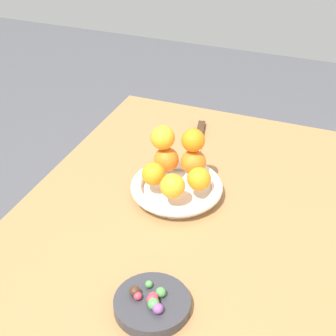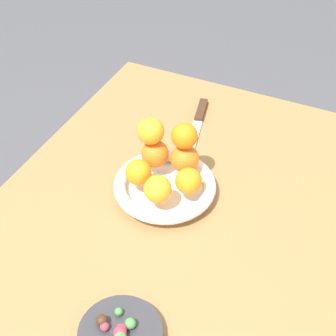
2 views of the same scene
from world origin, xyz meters
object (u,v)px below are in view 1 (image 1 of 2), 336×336
candy_ball_0 (137,292)px  candy_ball_6 (153,297)px  dining_table (180,254)px  orange_1 (193,162)px  orange_4 (173,186)px  orange_5 (163,138)px  orange_6 (193,140)px  knife (198,142)px  candy_ball_5 (161,292)px  orange_0 (199,179)px  fruit_bowl (177,188)px  candy_ball_4 (154,304)px  candy_ball_3 (158,309)px  candy_ball_7 (153,299)px  orange_2 (166,159)px  candy_dish (152,304)px  candy_ball_2 (149,284)px  candy_ball_1 (138,296)px  orange_3 (153,174)px

candy_ball_0 → candy_ball_6: (0.00, 0.03, -0.00)m
dining_table → orange_1: orange_1 is taller
orange_4 → orange_5: (-0.09, -0.06, 0.06)m
orange_6 → knife: (-0.20, -0.05, -0.12)m
candy_ball_5 → candy_ball_6: same height
orange_0 → orange_5: 0.13m
fruit_bowl → candy_ball_6: bearing=13.5°
knife → candy_ball_6: bearing=10.7°
candy_ball_0 → orange_4: bearing=-172.0°
orange_0 → candy_ball_4: bearing=5.3°
dining_table → candy_ball_3: size_ratio=56.12×
orange_4 → orange_5: bearing=-147.0°
candy_ball_0 → knife: candy_ball_0 is taller
candy_ball_7 → candy_ball_4: bearing=32.6°
orange_4 → candy_ball_0: 0.29m
orange_2 → candy_ball_6: orange_2 is taller
candy_dish → candy_ball_5: 0.03m
dining_table → candy_ball_3: candy_ball_3 is taller
candy_ball_2 → orange_2: bearing=-163.7°
orange_0 → candy_dish: bearing=3.9°
fruit_bowl → candy_ball_0: (0.34, 0.05, 0.01)m
candy_ball_6 → candy_ball_1: bearing=-77.6°
orange_5 → candy_ball_5: 0.40m
candy_ball_2 → candy_ball_4: (0.04, 0.03, 0.00)m
orange_6 → candy_ball_2: size_ratio=3.89×
candy_ball_3 → candy_ball_6: bearing=-139.9°
candy_ball_4 → orange_1: bearing=-170.8°
candy_ball_0 → candy_ball_7: 0.03m
candy_dish → candy_ball_1: 0.03m
orange_0 → candy_ball_2: size_ratio=3.87×
orange_0 → orange_1: (-0.06, -0.03, 0.00)m
orange_1 → knife: bearing=-165.3°
orange_4 → candy_ball_1: 0.29m
candy_ball_1 → candy_ball_7: bearing=89.3°
candy_ball_4 → candy_ball_2: bearing=-147.4°
orange_2 → candy_ball_0: 0.39m
orange_2 → candy_ball_0: size_ratio=2.93×
candy_ball_0 → candy_ball_3: 0.05m
orange_4 → orange_6: (-0.11, 0.01, 0.06)m
candy_ball_0 → candy_ball_5: (-0.02, 0.04, -0.00)m
orange_3 → candy_ball_4: size_ratio=2.55×
orange_2 → candy_ball_7: bearing=18.0°
orange_1 → orange_4: 0.11m
candy_ball_7 → knife: (-0.59, -0.11, -0.03)m
fruit_bowl → knife: (-0.25, -0.03, -0.02)m
orange_0 → orange_2: size_ratio=0.92×
orange_0 → candy_ball_5: orange_0 is taller
orange_0 → candy_ball_0: bearing=-1.0°
candy_ball_4 → candy_ball_3: bearing=59.8°
orange_1 → candy_ball_7: orange_1 is taller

